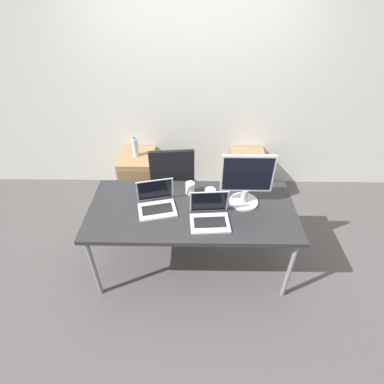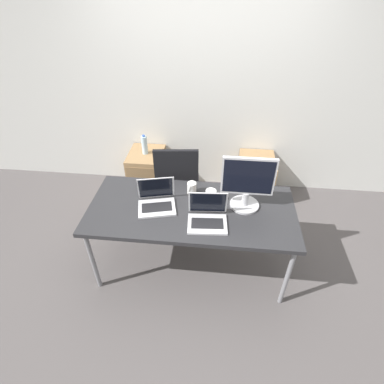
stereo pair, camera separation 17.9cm
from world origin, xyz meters
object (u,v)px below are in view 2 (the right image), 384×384
Objects in this scene: cabinet_left at (147,172)px; laptop_right at (207,217)px; water_bottle at (145,145)px; laptop_left at (157,201)px; cabinet_right at (255,178)px; monitor at (247,184)px; coffee_cup_white at (192,188)px; office_chair at (178,193)px; coffee_cup_brown at (211,196)px.

cabinet_left is 1.67× the size of laptop_right.
laptop_left is at bearing -71.56° from water_bottle.
water_bottle is at bearing 179.91° from cabinet_right.
cabinet_right is 1.53× the size of laptop_left.
monitor is at bearing 5.87° from laptop_left.
monitor is (0.31, 0.24, 0.19)m from laptop_right.
cabinet_right is 2.24× the size of water_bottle.
laptop_left is 3.23× the size of coffee_cup_white.
coffee_cup_brown is (0.39, -0.57, 0.43)m from office_chair.
office_chair is at bearing 82.89° from laptop_left.
cabinet_left is at bearing -90.00° from water_bottle.
cabinet_right is 1.34m from monitor.
coffee_cup_white is at bearing 164.51° from monitor.
office_chair is at bearing -47.21° from water_bottle.
laptop_left is 0.36m from coffee_cup_white.
coffee_cup_white is at bearing 36.42° from laptop_left.
laptop_right is (0.37, -0.83, 0.42)m from office_chair.
laptop_right reaches higher than cabinet_left.
office_chair reaches higher than cabinet_left.
office_chair is 1.09m from monitor.
cabinet_left is 1.31m from coffee_cup_white.
coffee_cup_brown is at bearing 174.95° from monitor.
monitor is (-0.22, -1.11, 0.71)m from cabinet_right.
monitor is (0.69, -0.59, 0.61)m from office_chair.
cabinet_left is 0.40m from water_bottle.
office_chair is 2.12× the size of monitor.
monitor is 0.53m from coffee_cup_white.
water_bottle is at bearing 124.98° from coffee_cup_white.
monitor is at bearing -15.49° from coffee_cup_white.
laptop_right is 2.75× the size of coffee_cup_brown.
office_chair is at bearing 113.95° from coffee_cup_white.
laptop_left is at bearing -174.13° from monitor.
cabinet_right is at bearing 54.24° from coffee_cup_white.
coffee_cup_brown is at bearing -55.80° from office_chair.
coffee_cup_brown is at bearing -30.58° from coffee_cup_white.
coffee_cup_brown is at bearing 87.30° from laptop_right.
monitor reaches higher than office_chair.
laptop_left is at bearing -129.82° from cabinet_right.
water_bottle is (-1.39, 0.00, 0.40)m from cabinet_right.
water_bottle is 2.05× the size of coffee_cup_brown.
cabinet_right is at bearing 78.66° from monitor.
monitor is (0.77, 0.08, 0.19)m from laptop_left.
cabinet_right is at bearing 0.00° from cabinet_left.
laptop_right is at bearing -65.79° from office_chair.
cabinet_left is 1.68m from laptop_right.
cabinet_right is at bearing 50.18° from laptop_left.
coffee_cup_brown reaches higher than coffee_cup_white.
office_chair is 1.05m from cabinet_right.
water_bottle is at bearing 122.34° from laptop_right.
coffee_cup_white is (-0.48, 0.13, -0.18)m from monitor.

